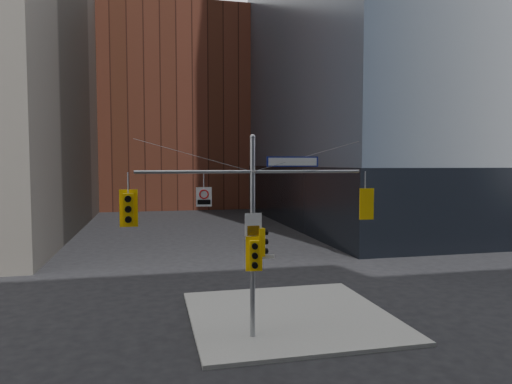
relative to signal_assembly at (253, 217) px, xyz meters
name	(u,v)px	position (x,y,z in m)	size (l,w,h in m)	color
ground	(267,364)	(0.00, -1.99, -4.42)	(160.00, 160.00, 0.00)	black
sidewalk_corner	(290,316)	(2.00, 2.01, -4.34)	(8.00, 8.00, 0.15)	gray
podium_ne	(436,193)	(28.00, 30.01, -1.42)	(36.40, 36.40, 6.00)	black
brick_midrise	(173,113)	(0.00, 56.01, 9.58)	(26.00, 20.00, 28.00)	brown
signal_assembly	(253,217)	(0.00, 0.00, 0.00)	(8.00, 0.80, 7.30)	gray
traffic_light_west_arm	(128,209)	(-4.19, 0.01, 0.38)	(0.60, 0.46, 1.25)	yellow
traffic_light_east_arm	(365,204)	(4.27, 0.00, 0.38)	(0.55, 0.45, 1.15)	yellow
traffic_light_pole_side	(261,242)	(0.32, 0.01, -0.90)	(0.42, 0.36, 1.00)	yellow
traffic_light_pole_front	(254,255)	(0.00, -0.27, -1.28)	(0.58, 0.50, 1.22)	yellow
street_sign_blade	(293,162)	(1.45, 0.00, 1.93)	(1.86, 0.20, 0.36)	navy
regulatory_sign_arm	(204,196)	(-1.70, -0.02, 0.75)	(0.53, 0.09, 0.66)	silver
regulatory_sign_pole	(253,225)	(0.00, -0.11, -0.27)	(0.60, 0.07, 0.79)	silver
street_blade_ew	(265,257)	(0.45, 0.01, -1.43)	(0.66, 0.08, 0.13)	silver
street_blade_ns	(250,262)	(0.00, 0.46, -1.69)	(0.04, 0.81, 0.16)	#145926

